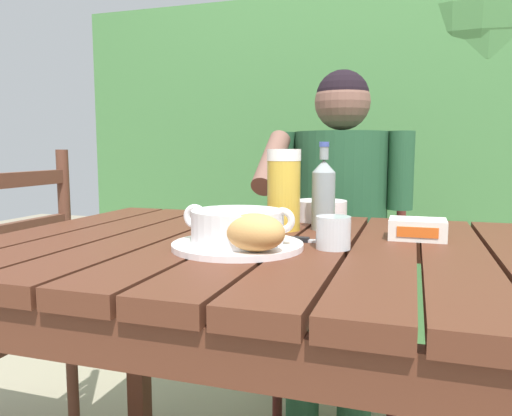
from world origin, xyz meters
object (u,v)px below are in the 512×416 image
(beer_bottle, at_px, (323,193))
(table_knife, at_px, (308,240))
(bread_roll, at_px, (255,232))
(diner_bowl, at_px, (321,210))
(serving_plate, at_px, (238,245))
(soup_bowl, at_px, (238,226))
(chair_near_diner, at_px, (345,278))
(butter_tub, at_px, (417,229))
(water_glass_small, at_px, (333,233))
(beer_glass, at_px, (284,190))
(person_eating, at_px, (338,221))

(beer_bottle, distance_m, table_knife, 0.19)
(bread_roll, xyz_separation_m, beer_bottle, (0.06, 0.35, 0.04))
(bread_roll, relative_size, diner_bowl, 0.87)
(serving_plate, xyz_separation_m, soup_bowl, (-0.00, 0.00, 0.04))
(serving_plate, distance_m, table_knife, 0.16)
(chair_near_diner, xyz_separation_m, butter_tub, (0.25, -0.75, 0.32))
(water_glass_small, distance_m, diner_bowl, 0.39)
(chair_near_diner, xyz_separation_m, water_glass_small, (0.09, -0.91, 0.33))
(chair_near_diner, bearing_deg, beer_bottle, -87.25)
(soup_bowl, bearing_deg, butter_tub, 32.45)
(beer_glass, xyz_separation_m, butter_tub, (0.31, -0.03, -0.08))
(person_eating, distance_m, bread_roll, 0.85)
(chair_near_diner, height_order, bread_roll, chair_near_diner)
(person_eating, relative_size, beer_bottle, 5.80)
(bread_roll, height_order, butter_tub, bread_roll)
(chair_near_diner, relative_size, bread_roll, 7.79)
(beer_glass, relative_size, butter_tub, 1.63)
(soup_bowl, bearing_deg, water_glass_small, 16.96)
(bread_roll, xyz_separation_m, water_glass_small, (0.12, 0.12, -0.01))
(person_eating, xyz_separation_m, soup_bowl, (-0.09, -0.77, 0.09))
(bread_roll, height_order, diner_bowl, bread_roll)
(beer_bottle, xyz_separation_m, diner_bowl, (-0.03, 0.15, -0.06))
(soup_bowl, relative_size, butter_tub, 1.94)
(serving_plate, xyz_separation_m, beer_bottle, (0.12, 0.28, 0.08))
(person_eating, height_order, beer_bottle, person_eating)
(person_eating, xyz_separation_m, serving_plate, (-0.09, -0.77, 0.05))
(soup_bowl, distance_m, diner_bowl, 0.44)
(serving_plate, distance_m, soup_bowl, 0.04)
(table_knife, bearing_deg, water_glass_small, -39.88)
(serving_plate, height_order, soup_bowl, soup_bowl)
(person_eating, relative_size, bread_roll, 10.04)
(bread_roll, distance_m, beer_glass, 0.32)
(serving_plate, distance_m, beer_bottle, 0.32)
(serving_plate, relative_size, diner_bowl, 1.84)
(bread_roll, bearing_deg, soup_bowl, 130.60)
(person_eating, bearing_deg, beer_glass, -96.01)
(bread_roll, distance_m, table_knife, 0.19)
(bread_roll, bearing_deg, beer_bottle, 79.62)
(person_eating, xyz_separation_m, butter_tub, (0.26, -0.56, 0.07))
(table_knife, bearing_deg, chair_near_diner, 92.05)
(person_eating, bearing_deg, serving_plate, -96.32)
(beer_glass, bearing_deg, bread_roll, -84.94)
(soup_bowl, bearing_deg, beer_glass, 83.02)
(water_glass_small, bearing_deg, beer_glass, 128.38)
(person_eating, bearing_deg, water_glass_small, -82.37)
(diner_bowl, bearing_deg, table_knife, -84.58)
(table_knife, bearing_deg, bread_roll, -109.24)
(butter_tub, bearing_deg, beer_glass, 174.55)
(chair_near_diner, xyz_separation_m, person_eating, (-0.00, -0.20, 0.25))
(bread_roll, xyz_separation_m, beer_glass, (-0.03, 0.31, 0.05))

